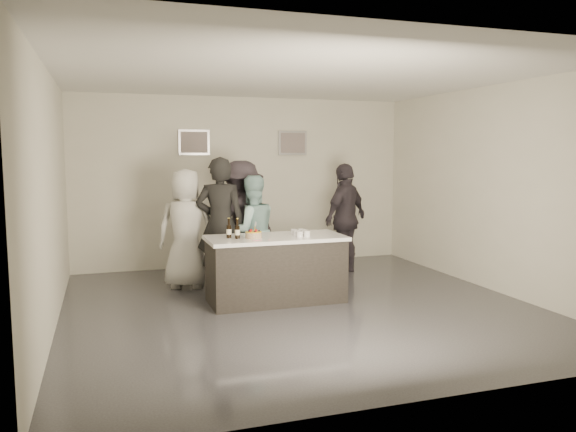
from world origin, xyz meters
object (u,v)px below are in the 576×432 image
(bar_counter, at_px, (276,269))
(beer_bottle_a, at_px, (229,228))
(cake, at_px, (254,235))
(person_guest_left, at_px, (186,229))
(person_main_blue, at_px, (252,232))
(person_guest_back, at_px, (241,221))
(person_guest_right, at_px, (345,218))
(beer_bottle_b, at_px, (237,229))
(person_main_black, at_px, (220,224))

(bar_counter, bearing_deg, beer_bottle_a, 177.00)
(cake, height_order, person_guest_left, person_guest_left)
(beer_bottle_a, distance_m, person_main_blue, 1.04)
(person_main_blue, xyz_separation_m, person_guest_back, (-0.05, 0.44, 0.11))
(cake, bearing_deg, person_guest_right, 36.78)
(person_guest_left, bearing_deg, beer_bottle_b, 129.94)
(beer_bottle_a, height_order, beer_bottle_b, same)
(beer_bottle_a, xyz_separation_m, person_main_blue, (0.53, 0.88, -0.19))
(cake, distance_m, person_guest_back, 1.43)
(beer_bottle_a, bearing_deg, person_guest_right, 31.14)
(bar_counter, height_order, person_guest_left, person_guest_left)
(bar_counter, height_order, person_main_blue, person_main_blue)
(beer_bottle_b, distance_m, person_guest_left, 1.33)
(cake, bearing_deg, beer_bottle_a, 162.23)
(person_guest_back, bearing_deg, person_guest_right, 160.98)
(person_guest_right, bearing_deg, person_main_black, -18.88)
(person_guest_left, bearing_deg, person_main_black, 161.71)
(bar_counter, bearing_deg, person_guest_right, 40.52)
(person_main_blue, distance_m, person_guest_right, 1.84)
(person_guest_back, bearing_deg, person_main_blue, 75.36)
(beer_bottle_b, bearing_deg, beer_bottle_a, 138.35)
(person_main_blue, xyz_separation_m, person_guest_right, (1.77, 0.51, 0.08))
(bar_counter, distance_m, person_main_black, 1.16)
(cake, xyz_separation_m, person_main_black, (-0.26, 0.91, 0.04))
(person_guest_right, bearing_deg, person_guest_left, -28.02)
(beer_bottle_b, height_order, person_guest_back, person_guest_back)
(bar_counter, height_order, person_main_black, person_main_black)
(person_main_black, relative_size, person_guest_right, 1.06)
(bar_counter, height_order, person_guest_right, person_guest_right)
(person_main_blue, bearing_deg, bar_counter, 91.47)
(bar_counter, relative_size, person_guest_left, 1.04)
(person_guest_left, bearing_deg, bar_counter, 149.36)
(person_guest_left, xyz_separation_m, person_guest_back, (0.88, 0.17, 0.05))
(person_main_black, bearing_deg, person_guest_back, -110.30)
(person_guest_right, bearing_deg, beer_bottle_b, 0.53)
(beer_bottle_b, height_order, person_main_blue, person_main_blue)
(person_guest_back, bearing_deg, person_main_black, 27.99)
(person_guest_left, bearing_deg, cake, 137.72)
(person_guest_right, bearing_deg, cake, 3.58)
(bar_counter, bearing_deg, person_main_blue, 96.36)
(person_main_blue, bearing_deg, beer_bottle_a, 53.78)
(person_main_black, height_order, person_guest_left, person_main_black)
(person_main_black, xyz_separation_m, person_main_blue, (0.48, 0.06, -0.14))
(person_guest_right, xyz_separation_m, person_guest_back, (-1.82, -0.07, 0.03))
(cake, height_order, person_guest_back, person_guest_back)
(beer_bottle_a, distance_m, person_guest_right, 2.69)
(beer_bottle_a, height_order, person_main_black, person_main_black)
(beer_bottle_a, xyz_separation_m, person_guest_left, (-0.40, 1.14, -0.13))
(beer_bottle_a, distance_m, beer_bottle_b, 0.13)
(person_main_blue, relative_size, person_guest_right, 0.91)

